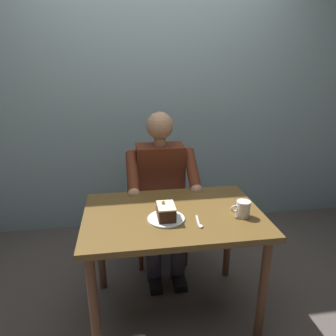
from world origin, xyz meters
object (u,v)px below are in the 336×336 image
dessert_spoon (199,223)px  chair (159,199)px  seated_person (162,191)px  coffee_cup (243,209)px  dining_table (173,226)px  cake_slice (166,212)px

dessert_spoon → chair: bearing=-82.0°
seated_person → dessert_spoon: (-0.12, 0.69, 0.09)m
coffee_cup → dessert_spoon: (0.27, 0.05, -0.05)m
coffee_cup → chair: bearing=-64.4°
dining_table → coffee_cup: 0.43m
dining_table → seated_person: seated_person is taller
seated_person → dessert_spoon: 0.71m
chair → seated_person: 0.23m
chair → cake_slice: size_ratio=6.44×
cake_slice → seated_person: bearing=-95.0°
chair → coffee_cup: (-0.39, 0.82, 0.29)m
chair → cake_slice: 0.84m
dining_table → dessert_spoon: 0.22m
dining_table → seated_person: 0.54m
chair → coffee_cup: chair is taller
seated_person → dining_table: bearing=90.0°
dining_table → dessert_spoon: (-0.12, 0.15, 0.09)m
chair → dessert_spoon: chair is taller
dining_table → coffee_cup: bearing=165.0°
chair → cake_slice: (0.05, 0.79, 0.29)m
chair → coffee_cup: bearing=115.6°
seated_person → cake_slice: (0.05, 0.61, 0.14)m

